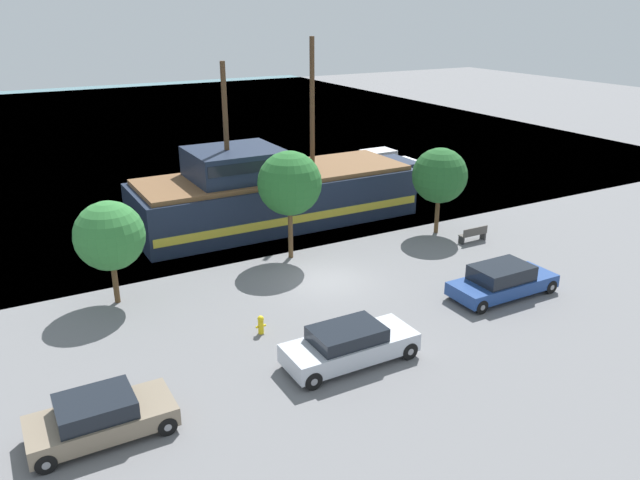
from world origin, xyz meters
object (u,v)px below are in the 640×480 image
object	(u,v)px
parked_car_curb_rear	(100,417)
fire_hydrant	(261,324)
pirate_ship	(274,193)
parked_car_curb_front	(502,281)
bench_promenade_east	(474,234)
parked_car_curb_mid	(349,345)
moored_boat_dockside	(381,165)

from	to	relation	value
parked_car_curb_rear	fire_hydrant	xyz separation A→B (m)	(6.69, 3.42, -0.26)
pirate_ship	parked_car_curb_rear	size ratio (longest dim) A/B	4.20
pirate_ship	parked_car_curb_front	world-z (taller)	pirate_ship
parked_car_curb_front	pirate_ship	bearing A→B (deg)	107.81
pirate_ship	parked_car_curb_front	xyz separation A→B (m)	(4.50, -14.02, -1.06)
pirate_ship	bench_promenade_east	bearing A→B (deg)	-45.86
parked_car_curb_front	fire_hydrant	xyz separation A→B (m)	(-10.71, 2.03, -0.30)
parked_car_curb_front	parked_car_curb_mid	world-z (taller)	parked_car_curb_front
parked_car_curb_rear	fire_hydrant	size ratio (longest dim) A/B	5.51
parked_car_curb_front	parked_car_curb_mid	xyz separation A→B (m)	(-8.79, -1.45, 0.01)
moored_boat_dockside	bench_promenade_east	xyz separation A→B (m)	(-4.07, -14.82, -0.23)
moored_boat_dockside	fire_hydrant	distance (m)	26.05
parked_car_curb_mid	parked_car_curb_front	bearing A→B (deg)	9.34
fire_hydrant	bench_promenade_east	bearing A→B (deg)	14.56
parked_car_curb_mid	parked_car_curb_rear	distance (m)	8.61
parked_car_curb_front	parked_car_curb_rear	distance (m)	17.45
moored_boat_dockside	parked_car_curb_front	xyz separation A→B (m)	(-7.61, -20.56, 0.05)
parked_car_curb_mid	parked_car_curb_rear	bearing A→B (deg)	179.58
pirate_ship	parked_car_curb_mid	xyz separation A→B (m)	(-4.29, -15.47, -1.05)
parked_car_curb_mid	parked_car_curb_rear	world-z (taller)	parked_car_curb_mid
pirate_ship	moored_boat_dockside	bearing A→B (deg)	28.35
parked_car_curb_front	parked_car_curb_mid	size ratio (longest dim) A/B	1.02
parked_car_curb_mid	fire_hydrant	xyz separation A→B (m)	(-1.92, 3.48, -0.31)
parked_car_curb_mid	parked_car_curb_rear	xyz separation A→B (m)	(-8.60, 0.06, -0.05)
parked_car_curb_rear	parked_car_curb_front	bearing A→B (deg)	4.54
pirate_ship	fire_hydrant	distance (m)	13.56
pirate_ship	bench_promenade_east	world-z (taller)	pirate_ship
parked_car_curb_mid	bench_promenade_east	bearing A→B (deg)	30.21
parked_car_curb_front	parked_car_curb_rear	world-z (taller)	parked_car_curb_front
parked_car_curb_rear	bench_promenade_east	world-z (taller)	parked_car_curb_rear
bench_promenade_east	fire_hydrant	bearing A→B (deg)	-165.44
bench_promenade_east	parked_car_curb_mid	bearing A→B (deg)	-149.79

